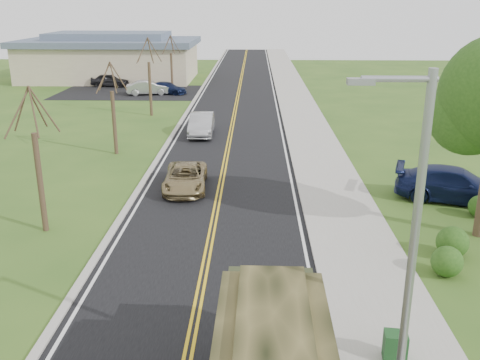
{
  "coord_description": "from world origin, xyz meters",
  "views": [
    {
      "loc": [
        1.76,
        -10.43,
        9.14
      ],
      "look_at": [
        1.14,
        11.53,
        1.8
      ],
      "focal_mm": 40.0,
      "sensor_mm": 36.0,
      "label": 1
    }
  ],
  "objects_px": {
    "pickup_navy": "(455,185)",
    "utility_box_near": "(395,346)",
    "suv_champagne": "(185,177)",
    "sedan_silver": "(201,124)"
  },
  "relations": [
    {
      "from": "suv_champagne",
      "to": "sedan_silver",
      "type": "distance_m",
      "value": 11.79
    },
    {
      "from": "utility_box_near",
      "to": "suv_champagne",
      "type": "bearing_deg",
      "value": 124.84
    },
    {
      "from": "suv_champagne",
      "to": "utility_box_near",
      "type": "distance_m",
      "value": 15.52
    },
    {
      "from": "suv_champagne",
      "to": "pickup_navy",
      "type": "relative_size",
      "value": 0.81
    },
    {
      "from": "suv_champagne",
      "to": "utility_box_near",
      "type": "bearing_deg",
      "value": -64.97
    },
    {
      "from": "suv_champagne",
      "to": "pickup_navy",
      "type": "xyz_separation_m",
      "value": [
        13.16,
        -1.3,
        0.18
      ]
    },
    {
      "from": "suv_champagne",
      "to": "sedan_silver",
      "type": "bearing_deg",
      "value": 88.59
    },
    {
      "from": "pickup_navy",
      "to": "utility_box_near",
      "type": "bearing_deg",
      "value": 172.09
    },
    {
      "from": "utility_box_near",
      "to": "sedan_silver",
      "type": "bearing_deg",
      "value": 113.46
    },
    {
      "from": "pickup_navy",
      "to": "utility_box_near",
      "type": "height_order",
      "value": "pickup_navy"
    }
  ]
}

